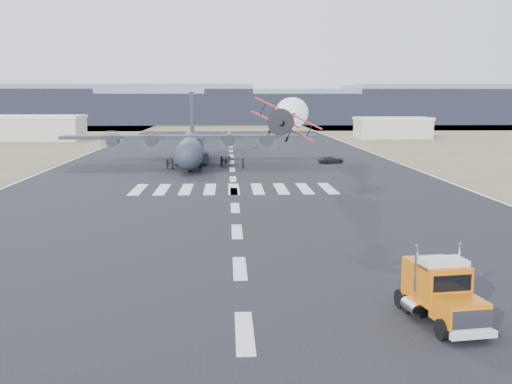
{
  "coord_description": "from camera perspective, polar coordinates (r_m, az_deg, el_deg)",
  "views": [
    {
      "loc": [
        -0.79,
        -30.17,
        11.46
      ],
      "look_at": [
        1.48,
        20.24,
        4.0
      ],
      "focal_mm": 45.0,
      "sensor_mm": 36.0,
      "label": 1
    }
  ],
  "objects": [
    {
      "name": "crew_b",
      "position": [
        108.23,
        -4.82,
        2.75
      ],
      "size": [
        0.89,
        0.96,
        1.69
      ],
      "primitive_type": "imported",
      "rotation": [
        0.0,
        0.0,
        0.93
      ],
      "color": "black",
      "rests_on": "ground"
    },
    {
      "name": "crew_h",
      "position": [
        105.72,
        -3.04,
        2.69
      ],
      "size": [
        1.05,
        0.84,
        1.88
      ],
      "primitive_type": "imported",
      "rotation": [
        0.0,
        0.0,
        5.94
      ],
      "color": "black",
      "rests_on": "ground"
    },
    {
      "name": "crew_d",
      "position": [
        104.41,
        -7.86,
        2.49
      ],
      "size": [
        1.04,
        1.05,
        1.67
      ],
      "primitive_type": "imported",
      "rotation": [
        0.0,
        0.0,
        2.35
      ],
      "color": "black",
      "rests_on": "ground"
    },
    {
      "name": "crew_g",
      "position": [
        103.36,
        -1.17,
        2.55
      ],
      "size": [
        0.7,
        0.79,
        1.82
      ],
      "primitive_type": "imported",
      "rotation": [
        0.0,
        0.0,
        4.44
      ],
      "color": "black",
      "rests_on": "ground"
    },
    {
      "name": "smoke_trail",
      "position": [
        82.29,
        3.21,
        6.93
      ],
      "size": [
        5.55,
        26.15,
        4.3
      ],
      "rotation": [
        0.0,
        0.0,
        -0.13
      ],
      "color": "white"
    },
    {
      "name": "support_vehicle",
      "position": [
        113.48,
        6.69,
        2.87
      ],
      "size": [
        4.85,
        3.37,
        1.23
      ],
      "primitive_type": "imported",
      "rotation": [
        0.0,
        0.0,
        1.9
      ],
      "color": "black",
      "rests_on": "ground"
    },
    {
      "name": "runway_markings",
      "position": [
        90.9,
        -2.06,
        1.16
      ],
      "size": [
        60.0,
        260.0,
        0.01
      ],
      "primitive_type": null,
      "color": "silver",
      "rests_on": "ground"
    },
    {
      "name": "aerobatic_biplane",
      "position": [
        60.22,
        2.65,
        6.24
      ],
      "size": [
        6.33,
        6.21,
        4.25
      ],
      "rotation": [
        0.0,
        0.43,
        -0.13
      ],
      "color": "#B50C29"
    },
    {
      "name": "crew_f",
      "position": [
        101.41,
        -5.0,
        2.43
      ],
      "size": [
        1.59,
        1.69,
        1.89
      ],
      "primitive_type": "imported",
      "rotation": [
        0.0,
        0.0,
        5.43
      ],
      "color": "black",
      "rests_on": "ground"
    },
    {
      "name": "ridge_seg_e",
      "position": [
        297.56,
        10.29,
        7.51
      ],
      "size": [
        150.0,
        50.0,
        15.0
      ],
      "primitive_type": "cube",
      "color": "slate",
      "rests_on": "ground"
    },
    {
      "name": "ridge_seg_d",
      "position": [
        290.21,
        -2.44,
        7.42
      ],
      "size": [
        150.0,
        50.0,
        13.0
      ],
      "primitive_type": "cube",
      "color": "slate",
      "rests_on": "ground"
    },
    {
      "name": "semi_truck",
      "position": [
        34.58,
        16.08,
        -8.43
      ],
      "size": [
        3.34,
        7.59,
        3.34
      ],
      "rotation": [
        0.0,
        0.0,
        0.15
      ],
      "color": "black",
      "rests_on": "ground"
    },
    {
      "name": "hangar_right",
      "position": [
        186.34,
        12.03,
        5.63
      ],
      "size": [
        20.5,
        12.5,
        5.9
      ],
      "color": "#A9A596",
      "rests_on": "ground"
    },
    {
      "name": "crew_c",
      "position": [
        108.97,
        -2.39,
        2.8
      ],
      "size": [
        1.15,
        0.77,
        1.63
      ],
      "primitive_type": "imported",
      "rotation": [
        0.0,
        0.0,
        3.44
      ],
      "color": "black",
      "rests_on": "ground"
    },
    {
      "name": "crew_a",
      "position": [
        108.63,
        -2.69,
        2.76
      ],
      "size": [
        0.7,
        0.65,
        1.56
      ],
      "primitive_type": "imported",
      "rotation": [
        0.0,
        0.0,
        5.9
      ],
      "color": "black",
      "rests_on": "ground"
    },
    {
      "name": "transport_aircraft",
      "position": [
        112.04,
        -5.8,
        4.15
      ],
      "size": [
        43.23,
        35.61,
        12.5
      ],
      "rotation": [
        0.0,
        0.0,
        0.03
      ],
      "color": "#222634",
      "rests_on": "ground"
    },
    {
      "name": "scrub_far",
      "position": [
        260.42,
        -2.41,
        5.88
      ],
      "size": [
        500.0,
        80.0,
        0.0
      ],
      "primitive_type": "cube",
      "color": "brown",
      "rests_on": "ground"
    },
    {
      "name": "hangar_left",
      "position": [
        182.68,
        -18.94,
        5.43
      ],
      "size": [
        24.5,
        14.5,
        6.7
      ],
      "color": "#A9A596",
      "rests_on": "ground"
    },
    {
      "name": "ground",
      "position": [
        32.28,
        -1.03,
        -12.38
      ],
      "size": [
        500.0,
        500.0,
        0.0
      ],
      "primitive_type": "plane",
      "color": "black",
      "rests_on": "ground"
    },
    {
      "name": "ridge_seg_c",
      "position": [
        297.21,
        -15.19,
        7.55
      ],
      "size": [
        150.0,
        50.0,
        17.0
      ],
      "primitive_type": "cube",
      "color": "slate",
      "rests_on": "ground"
    },
    {
      "name": "crew_e",
      "position": [
        103.75,
        -7.51,
        2.5
      ],
      "size": [
        0.99,
        0.74,
        1.81
      ],
      "primitive_type": "imported",
      "rotation": [
        0.0,
        0.0,
        3.38
      ],
      "color": "black",
      "rests_on": "ground"
    }
  ]
}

